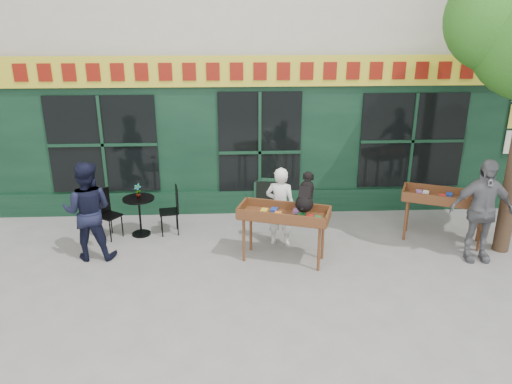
% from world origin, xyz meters
% --- Properties ---
extents(ground, '(80.00, 80.00, 0.00)m').
position_xyz_m(ground, '(0.00, 0.00, 0.00)').
color(ground, slate).
rests_on(ground, ground).
extents(book_cart_center, '(1.62, 1.06, 0.99)m').
position_xyz_m(book_cart_center, '(0.29, 0.10, 0.82)').
color(book_cart_center, brown).
rests_on(book_cart_center, ground).
extents(dog, '(0.51, 0.68, 0.60)m').
position_xyz_m(dog, '(0.64, 0.05, 1.29)').
color(dog, black).
rests_on(dog, book_cart_center).
extents(woman, '(0.63, 0.51, 1.49)m').
position_xyz_m(woman, '(0.29, 0.75, 0.75)').
color(woman, white).
rests_on(woman, ground).
extents(book_cart_right, '(1.62, 1.17, 0.99)m').
position_xyz_m(book_cart_right, '(3.35, 0.74, 0.82)').
color(book_cart_right, brown).
rests_on(book_cart_right, ground).
extents(man_right, '(1.10, 0.51, 1.83)m').
position_xyz_m(man_right, '(3.65, -0.01, 0.91)').
color(man_right, slate).
rests_on(man_right, ground).
extents(bistro_table, '(0.60, 0.60, 0.76)m').
position_xyz_m(bistro_table, '(-2.37, 1.28, 0.54)').
color(bistro_table, black).
rests_on(bistro_table, ground).
extents(bistro_chair_left, '(0.51, 0.50, 0.95)m').
position_xyz_m(bistro_chair_left, '(-2.99, 1.23, 0.56)').
color(bistro_chair_left, black).
rests_on(bistro_chair_left, ground).
extents(bistro_chair_right, '(0.42, 0.42, 0.95)m').
position_xyz_m(bistro_chair_right, '(-1.73, 1.34, 0.56)').
color(bistro_chair_right, black).
rests_on(bistro_chair_right, ground).
extents(potted_plant, '(0.17, 0.14, 0.28)m').
position_xyz_m(potted_plant, '(-2.37, 1.28, 0.90)').
color(potted_plant, gray).
rests_on(potted_plant, bistro_table).
extents(man_left, '(0.86, 0.67, 1.76)m').
position_xyz_m(man_left, '(-3.07, 0.38, 0.88)').
color(man_left, black).
rests_on(man_left, ground).
extents(chalkboard, '(0.58, 0.28, 0.79)m').
position_xyz_m(chalkboard, '(0.15, 2.19, 0.40)').
color(chalkboard, black).
rests_on(chalkboard, ground).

